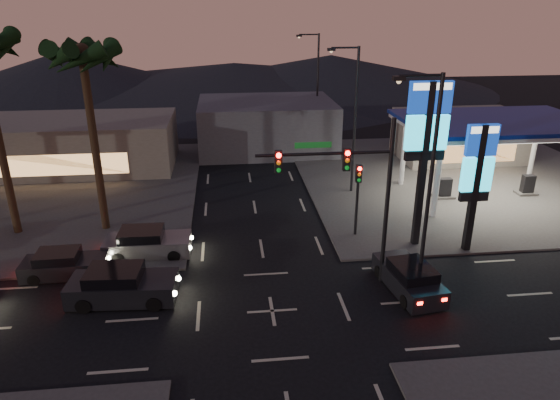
{
  "coord_description": "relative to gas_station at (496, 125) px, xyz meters",
  "views": [
    {
      "loc": [
        -1.71,
        -18.43,
        12.6
      ],
      "look_at": [
        0.97,
        5.57,
        3.0
      ],
      "focal_mm": 32.0,
      "sensor_mm": 36.0,
      "label": 1
    }
  ],
  "objects": [
    {
      "name": "suv_station",
      "position": [
        -9.49,
        -11.01,
        -4.42
      ],
      "size": [
        2.35,
        4.48,
        1.43
      ],
      "color": "black",
      "rests_on": "ground"
    },
    {
      "name": "car_lane_b_front",
      "position": [
        -22.11,
        -6.07,
        -4.39
      ],
      "size": [
        4.64,
        2.04,
        1.49
      ],
      "color": "slate",
      "rests_on": "ground"
    },
    {
      "name": "hill_center",
      "position": [
        -16.0,
        48.0,
        -3.08
      ],
      "size": [
        60.0,
        60.0,
        4.0
      ],
      "primitive_type": "cone",
      "color": "black",
      "rests_on": "ground"
    },
    {
      "name": "corner_lot_nw",
      "position": [
        -32.0,
        4.0,
        -5.02
      ],
      "size": [
        24.0,
        24.0,
        0.12
      ],
      "primitive_type": "cube",
      "color": "#47443F",
      "rests_on": "ground"
    },
    {
      "name": "corner_lot_ne",
      "position": [
        0.0,
        4.0,
        -5.02
      ],
      "size": [
        24.0,
        24.0,
        0.12
      ],
      "primitive_type": "cube",
      "color": "#47443F",
      "rests_on": "ground"
    },
    {
      "name": "traffic_signal_mast",
      "position": [
        -12.24,
        -10.01,
        0.15
      ],
      "size": [
        6.1,
        0.39,
        8.0
      ],
      "color": "black",
      "rests_on": "ground"
    },
    {
      "name": "building_far_mid",
      "position": [
        -14.0,
        14.0,
        -2.88
      ],
      "size": [
        12.0,
        9.0,
        4.4
      ],
      "primitive_type": "cube",
      "color": "#4C4C51",
      "rests_on": "ground"
    },
    {
      "name": "pylon_sign_short",
      "position": [
        -5.0,
        -7.5,
        -0.42
      ],
      "size": [
        1.6,
        0.35,
        7.0
      ],
      "color": "black",
      "rests_on": "ground"
    },
    {
      "name": "pylon_sign_tall",
      "position": [
        -7.5,
        -6.5,
        1.31
      ],
      "size": [
        2.2,
        0.35,
        9.0
      ],
      "color": "black",
      "rests_on": "ground"
    },
    {
      "name": "gas_station",
      "position": [
        0.0,
        0.0,
        0.0
      ],
      "size": [
        12.2,
        8.2,
        5.47
      ],
      "color": "silver",
      "rests_on": "ground"
    },
    {
      "name": "car_lane_a_front",
      "position": [
        -22.65,
        -10.37,
        -4.34
      ],
      "size": [
        4.99,
        2.32,
        1.59
      ],
      "color": "black",
      "rests_on": "ground"
    },
    {
      "name": "palm_a",
      "position": [
        -25.0,
        -2.5,
        4.35
      ],
      "size": [
        4.41,
        4.41,
        10.86
      ],
      "color": "black",
      "rests_on": "ground"
    },
    {
      "name": "hill_left",
      "position": [
        -41.0,
        48.0,
        -2.08
      ],
      "size": [
        40.0,
        40.0,
        6.0
      ],
      "primitive_type": "cone",
      "color": "black",
      "rests_on": "ground"
    },
    {
      "name": "pedestal_signal",
      "position": [
        -10.5,
        -5.02,
        -2.16
      ],
      "size": [
        0.32,
        0.39,
        4.3
      ],
      "color": "black",
      "rests_on": "ground"
    },
    {
      "name": "streetlight_near",
      "position": [
        -9.21,
        -11.0,
        0.64
      ],
      "size": [
        2.14,
        0.25,
        10.0
      ],
      "color": "black",
      "rests_on": "ground"
    },
    {
      "name": "streetlight_far",
      "position": [
        -9.21,
        16.0,
        0.64
      ],
      "size": [
        2.14,
        0.25,
        10.0
      ],
      "color": "black",
      "rests_on": "ground"
    },
    {
      "name": "building_far_west",
      "position": [
        -30.0,
        10.0,
        -3.08
      ],
      "size": [
        16.0,
        8.0,
        4.0
      ],
      "primitive_type": "cube",
      "color": "#726B5B",
      "rests_on": "ground"
    },
    {
      "name": "streetlight_mid",
      "position": [
        -9.21,
        2.0,
        0.64
      ],
      "size": [
        2.14,
        0.25,
        10.0
      ],
      "color": "black",
      "rests_on": "ground"
    },
    {
      "name": "hill_right",
      "position": [
        -1.0,
        48.0,
        -2.58
      ],
      "size": [
        50.0,
        50.0,
        5.0
      ],
      "primitive_type": "cone",
      "color": "black",
      "rests_on": "ground"
    },
    {
      "name": "ground",
      "position": [
        -16.0,
        -12.0,
        -5.08
      ],
      "size": [
        140.0,
        140.0,
        0.0
      ],
      "primitive_type": "plane",
      "color": "black",
      "rests_on": "ground"
    },
    {
      "name": "car_lane_b_mid",
      "position": [
        -25.89,
        -7.83,
        -4.46
      ],
      "size": [
        4.13,
        1.82,
        1.33
      ],
      "color": "black",
      "rests_on": "ground"
    },
    {
      "name": "convenience_store",
      "position": [
        2.0,
        9.0,
        -3.08
      ],
      "size": [
        10.0,
        6.0,
        4.0
      ],
      "primitive_type": "cube",
      "color": "#726B5B",
      "rests_on": "ground"
    }
  ]
}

